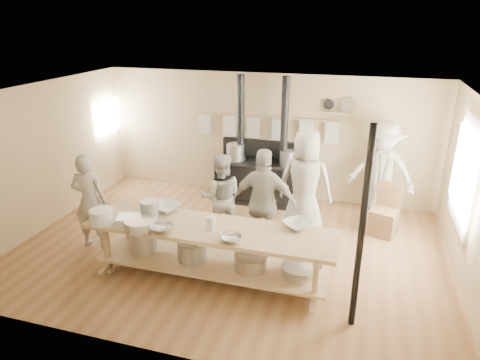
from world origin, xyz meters
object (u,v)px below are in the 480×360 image
at_px(cook_left, 221,197).
at_px(chair, 384,219).
at_px(stove, 261,177).
at_px(cook_far_left, 90,201).
at_px(cook_right, 264,203).
at_px(prep_table, 211,247).
at_px(cook_center, 305,184).
at_px(cook_by_window, 381,171).
at_px(roasting_pan, 132,219).

xyz_separation_m(cook_left, chair, (2.73, 0.96, -0.50)).
bearing_deg(cook_left, stove, -116.80).
relative_size(cook_far_left, cook_right, 0.92).
bearing_deg(cook_right, cook_far_left, 10.03).
height_order(prep_table, chair, chair).
bearing_deg(prep_table, chair, 41.54).
distance_m(stove, prep_table, 3.02).
xyz_separation_m(cook_center, cook_by_window, (1.27, 1.07, -0.01)).
relative_size(cook_far_left, cook_by_window, 0.86).
relative_size(prep_table, cook_left, 2.33).
distance_m(cook_by_window, roasting_pan, 4.62).
bearing_deg(chair, roasting_pan, -129.24).
height_order(stove, cook_by_window, stove).
height_order(cook_far_left, cook_by_window, cook_by_window).
relative_size(cook_right, roasting_pan, 4.26).
bearing_deg(cook_by_window, roasting_pan, -124.53).
bearing_deg(cook_far_left, cook_by_window, -158.51).
xyz_separation_m(chair, roasting_pan, (-3.61, -2.37, 0.62)).
height_order(cook_right, chair, cook_right).
bearing_deg(cook_center, cook_far_left, 27.29).
xyz_separation_m(cook_far_left, cook_center, (3.32, 1.41, 0.14)).
distance_m(chair, roasting_pan, 4.36).
bearing_deg(cook_center, chair, -158.28).
bearing_deg(chair, prep_table, -121.04).
bearing_deg(roasting_pan, chair, 33.34).
xyz_separation_m(prep_table, cook_far_left, (-2.23, 0.34, 0.30)).
relative_size(cook_far_left, roasting_pan, 3.92).
distance_m(cook_left, chair, 2.93).
distance_m(cook_center, roasting_pan, 2.96).
distance_m(cook_far_left, cook_center, 3.61).
distance_m(prep_table, cook_far_left, 2.27).
bearing_deg(stove, chair, -18.62).
distance_m(cook_by_window, chair, 0.94).
relative_size(stove, roasting_pan, 6.21).
height_order(cook_center, cook_by_window, cook_center).
relative_size(cook_center, cook_right, 1.08).
height_order(cook_center, cook_right, cook_center).
height_order(chair, roasting_pan, roasting_pan).
distance_m(prep_table, cook_by_window, 3.71).
bearing_deg(cook_right, cook_left, -21.57).
relative_size(prep_table, cook_far_left, 2.19).
relative_size(cook_left, roasting_pan, 3.69).
bearing_deg(roasting_pan, cook_far_left, 154.03).
bearing_deg(cook_by_window, cook_left, -133.87).
height_order(cook_left, cook_center, cook_center).
bearing_deg(cook_far_left, prep_table, 164.29).
bearing_deg(cook_right, stove, -76.64).
bearing_deg(roasting_pan, cook_right, 33.19).
height_order(cook_right, roasting_pan, cook_right).
bearing_deg(cook_left, roasting_pan, 39.58).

